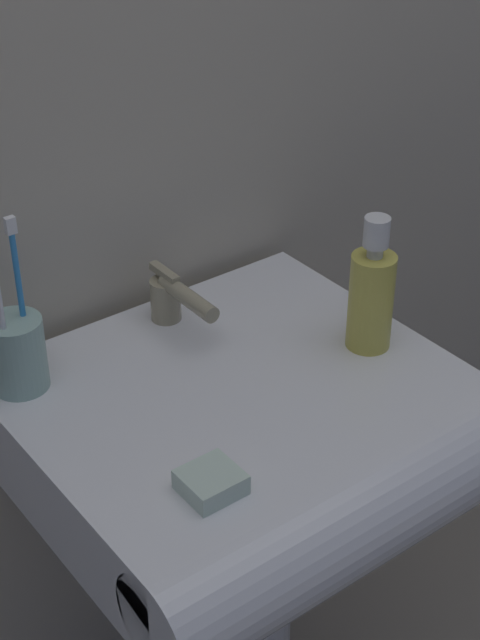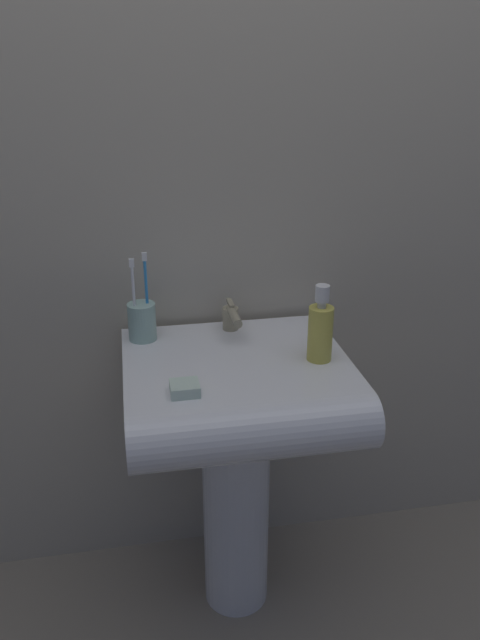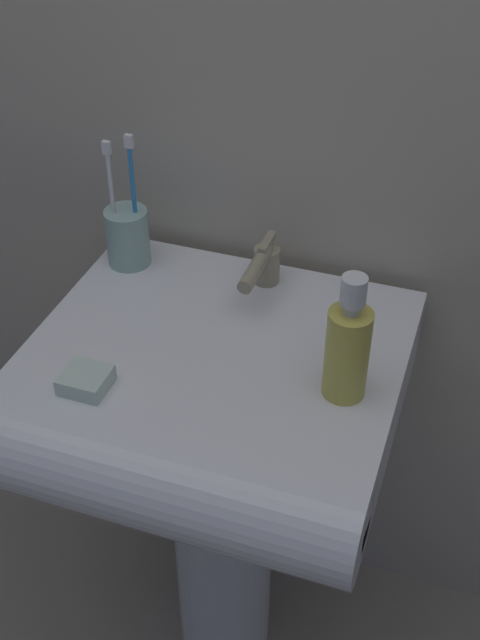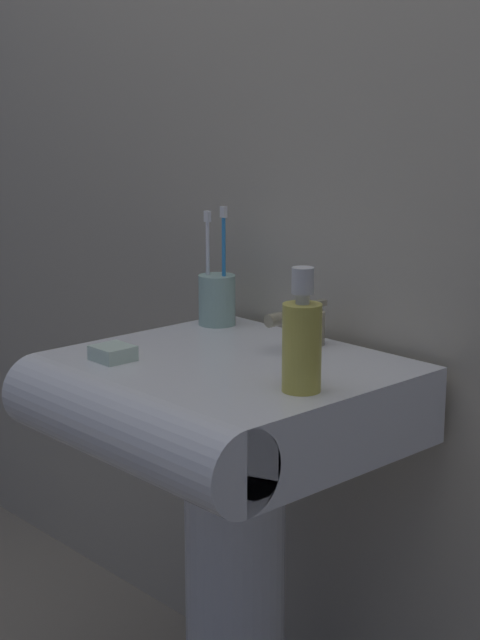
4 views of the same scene
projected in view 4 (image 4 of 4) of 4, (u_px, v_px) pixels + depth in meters
name	position (u px, v px, depth m)	size (l,w,h in m)	color
wall_back	(349.00, 62.00, 1.65)	(5.00, 0.05, 2.40)	#B7AD99
sink_pedestal	(235.00, 600.00, 1.68)	(0.17, 0.17, 0.60)	white
sink_basin	(212.00, 403.00, 1.56)	(0.52, 0.49, 0.12)	white
faucet	(306.00, 323.00, 1.66)	(0.04, 0.14, 0.08)	tan
toothbrush_cup	(217.00, 298.00, 1.81)	(0.07, 0.07, 0.22)	#99BFB2
soap_bottle	(302.00, 342.00, 1.40)	(0.06, 0.06, 0.18)	gold
bar_soap	(113.00, 353.00, 1.58)	(0.06, 0.06, 0.02)	silver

